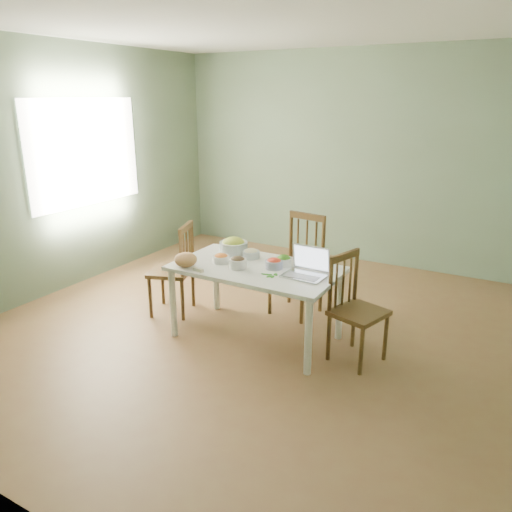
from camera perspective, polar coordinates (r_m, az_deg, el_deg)
The scene contains 20 objects.
floor at distance 4.73m, azimuth 0.66°, elevation -8.52°, with size 5.00×5.00×0.00m, color brown.
ceiling at distance 4.27m, azimuth 0.80°, elevation 25.94°, with size 5.00×5.00×0.00m, color white.
wall_back at distance 6.57m, azimuth 11.51°, elevation 11.03°, with size 5.00×0.00×2.70m, color #5B6D53.
wall_left at distance 5.91m, azimuth -21.34°, elevation 9.41°, with size 0.00×5.00×2.70m, color #5B6D53.
window_left at distance 6.07m, azimuth -19.18°, elevation 11.27°, with size 0.04×1.60×1.20m, color white.
dining_table at distance 4.45m, azimuth 0.00°, elevation -5.42°, with size 1.46×0.82×0.68m, color white, non-canonical shape.
chair_far at distance 4.91m, azimuth 4.67°, elevation -1.17°, with size 0.44×0.42×1.01m, color #402711, non-canonical shape.
chair_left at distance 5.00m, azimuth -9.86°, elevation -1.49°, with size 0.41×0.39×0.93m, color #402711, non-canonical shape.
chair_right at distance 4.11m, azimuth 11.88°, elevation -6.18°, with size 0.40×0.38×0.91m, color #402711, non-canonical shape.
bread_boule at distance 4.35m, azimuth -8.17°, elevation -0.42°, with size 0.20×0.20×0.13m, color #AC7448.
butter_stick at distance 4.24m, azimuth -6.74°, elevation -1.60°, with size 0.10×0.03×0.03m, color beige.
bowl_squash at distance 4.67m, azimuth -2.62°, elevation 1.19°, with size 0.27×0.27×0.16m, color yellow, non-canonical shape.
bowl_carrot at distance 4.43m, azimuth -4.09°, elevation -0.26°, with size 0.15×0.15×0.08m, color orange, non-canonical shape.
bowl_onion at distance 4.55m, azimuth -0.60°, elevation 0.31°, with size 0.16×0.16×0.09m, color beige, non-canonical shape.
bowl_mushroom at distance 4.28m, azimuth -2.15°, elevation -0.75°, with size 0.16×0.16×0.10m, color black, non-canonical shape.
bowl_redpep at distance 4.27m, azimuth 2.11°, elevation -0.86°, with size 0.16×0.16×0.09m, color #EA4533, non-canonical shape.
bowl_broccoli at distance 4.35m, azimuth 3.24°, elevation -0.51°, with size 0.15×0.15×0.10m, color #214C18, non-canonical shape.
flatbread at distance 4.42m, azimuth 5.97°, elevation -0.79°, with size 0.21×0.21×0.02m, color #CCB190.
basil_bunch at distance 4.12m, azimuth 1.49°, elevation -2.13°, with size 0.17×0.17×0.02m, color #1A6A18, non-canonical shape.
laptop at distance 4.06m, azimuth 5.61°, elevation -0.85°, with size 0.34×0.28×0.24m, color silver, non-canonical shape.
Camera 1 is at (2.04, -3.70, 2.12)m, focal length 34.43 mm.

